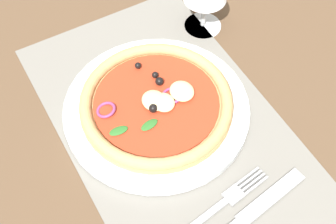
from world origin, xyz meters
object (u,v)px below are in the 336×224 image
at_px(pizza, 156,103).
at_px(fork, 221,205).
at_px(knife, 250,214).
at_px(plate, 156,110).

height_order(pizza, fork, pizza).
bearing_deg(pizza, knife, 7.38).
relative_size(fork, knife, 0.90).
bearing_deg(pizza, fork, 0.30).
bearing_deg(plate, knife, 7.47).
bearing_deg(fork, plate, 81.39).
bearing_deg(fork, knife, -58.41).
bearing_deg(knife, pizza, 87.84).
xyz_separation_m(plate, fork, (0.18, 0.00, -0.00)).
distance_m(fork, knife, 0.04).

